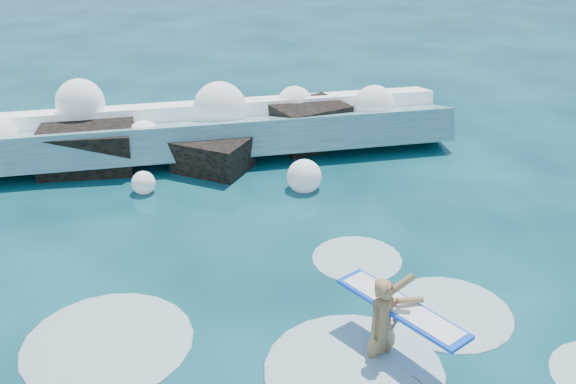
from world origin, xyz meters
name	(u,v)px	position (x,y,z in m)	size (l,w,h in m)	color
ground	(223,319)	(0.00, 0.00, 0.00)	(200.00, 200.00, 0.00)	#072A38
breaking_wave	(118,138)	(-1.80, 7.39, 0.52)	(17.14, 2.71, 1.48)	teal
rock_cluster	(195,143)	(0.09, 6.87, 0.41)	(8.00, 3.23, 1.31)	black
surfer_with_board	(387,323)	(2.27, -1.37, 0.59)	(1.47, 2.79, 1.61)	#A77B4E
wave_spray	(102,124)	(-2.14, 7.22, 0.98)	(14.61, 4.44, 2.04)	white
surf_foam	(311,348)	(1.23, -0.98, 0.00)	(9.28, 5.87, 0.13)	silver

